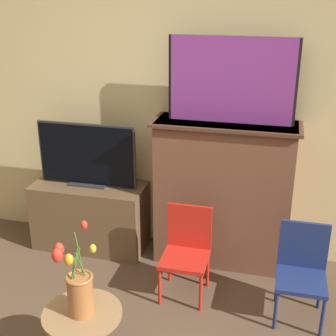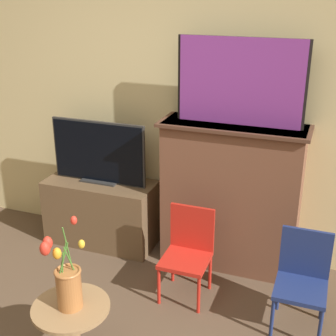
% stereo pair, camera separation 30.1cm
% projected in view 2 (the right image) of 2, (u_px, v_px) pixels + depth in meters
% --- Properties ---
extents(wall_back, '(8.00, 0.06, 2.70)m').
position_uv_depth(wall_back, '(190.00, 90.00, 3.66)').
color(wall_back, beige).
rests_on(wall_back, ground).
extents(fireplace_mantel, '(1.10, 0.39, 1.17)m').
position_uv_depth(fireplace_mantel, '(231.00, 195.00, 3.62)').
color(fireplace_mantel, brown).
rests_on(fireplace_mantel, ground).
extents(painting, '(0.93, 0.03, 0.62)m').
position_uv_depth(painting, '(240.00, 82.00, 3.29)').
color(painting, black).
rests_on(painting, fireplace_mantel).
extents(tv_stand, '(0.94, 0.41, 0.57)m').
position_uv_depth(tv_stand, '(102.00, 212.00, 4.05)').
color(tv_stand, brown).
rests_on(tv_stand, ground).
extents(tv_monitor, '(0.83, 0.12, 0.53)m').
position_uv_depth(tv_monitor, '(98.00, 153.00, 3.86)').
color(tv_monitor, '#2D2D2D').
rests_on(tv_monitor, tv_stand).
extents(chair_red, '(0.33, 0.33, 0.66)m').
position_uv_depth(chair_red, '(188.00, 249.00, 3.35)').
color(chair_red, red).
rests_on(chair_red, ground).
extents(chair_blue, '(0.33, 0.33, 0.66)m').
position_uv_depth(chair_blue, '(302.00, 276.00, 3.03)').
color(chair_blue, navy).
rests_on(chair_blue, ground).
extents(side_table, '(0.44, 0.44, 0.44)m').
position_uv_depth(side_table, '(73.00, 328.00, 2.68)').
color(side_table, '#99754C').
rests_on(side_table, ground).
extents(vase_tulips, '(0.19, 0.21, 0.53)m').
position_uv_depth(vase_tulips, '(67.00, 282.00, 2.57)').
color(vase_tulips, '#AD6B38').
rests_on(vase_tulips, side_table).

